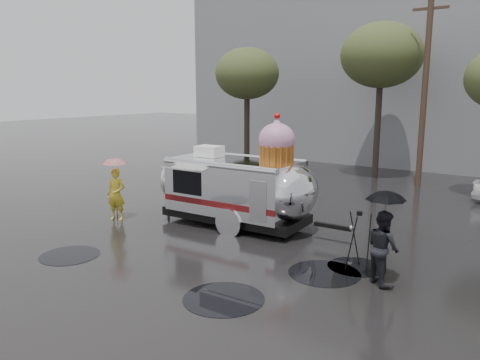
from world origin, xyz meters
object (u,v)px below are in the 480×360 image
Objects in this scene: person_left at (116,194)px; tripod at (359,235)px; airstream_trailer at (237,185)px; person_right at (383,247)px.

person_left is 1.19× the size of tripod.
airstream_trailer reaches higher than person_left.
airstream_trailer is at bearing 4.17° from person_left.
person_left is at bearing -155.56° from airstream_trailer.
person_right is (9.71, -0.18, -0.03)m from person_left.
airstream_trailer is 5.22m from tripod.
person_right is at bearing -42.84° from tripod.
tripod is at bearing -19.81° from person_left.
person_left is 9.71m from person_right.
airstream_trailer reaches higher than tripod.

